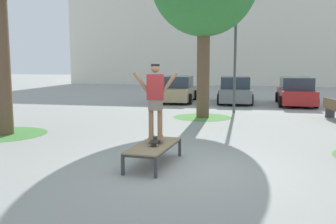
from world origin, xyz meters
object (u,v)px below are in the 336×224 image
object	(u,v)px
car_tan	(178,90)
car_grey	(235,91)
skater	(155,96)
skateboard	(156,140)
light_post	(236,27)
car_red	(296,92)
skate_box	(154,147)

from	to	relation	value
car_tan	car_grey	size ratio (longest dim) A/B	0.99
skater	car_tan	bearing A→B (deg)	98.53
skateboard	skater	distance (m)	0.99
skateboard	skater	xyz separation A→B (m)	(-0.00, 0.00, 0.99)
car_grey	light_post	size ratio (longest dim) A/B	0.74
car_red	light_post	xyz separation A→B (m)	(-3.13, -3.95, 3.13)
car_red	car_tan	bearing A→B (deg)	177.26
skate_box	light_post	world-z (taller)	light_post
skate_box	car_grey	bearing A→B (deg)	84.74
skateboard	skate_box	bearing A→B (deg)	-94.67
car_tan	light_post	distance (m)	6.29
skateboard	car_grey	distance (m)	13.65
car_tan	skate_box	bearing A→B (deg)	-81.59
skateboard	car_red	size ratio (longest dim) A/B	0.19
skater	skate_box	bearing A→B (deg)	-94.52
skate_box	skateboard	world-z (taller)	skateboard
car_tan	light_post	size ratio (longest dim) A/B	0.73
skateboard	car_red	bearing A→B (deg)	71.01
car_grey	light_post	bearing A→B (deg)	-88.28
car_red	skate_box	bearing A→B (deg)	-108.86
skateboard	car_tan	bearing A→B (deg)	98.53
car_tan	car_grey	bearing A→B (deg)	2.70
skate_box	skateboard	xyz separation A→B (m)	(0.01, 0.12, 0.12)
skate_box	skateboard	distance (m)	0.18
skate_box	skateboard	size ratio (longest dim) A/B	2.40
skate_box	light_post	distance (m)	10.00
car_grey	car_red	xyz separation A→B (m)	(3.26, -0.47, 0.00)
light_post	car_red	bearing A→B (deg)	51.61
skate_box	skater	xyz separation A→B (m)	(0.01, 0.13, 1.12)
car_grey	car_red	bearing A→B (deg)	-8.13
car_tan	car_red	bearing A→B (deg)	-2.74
car_tan	car_grey	xyz separation A→B (m)	(3.27, 0.15, 0.00)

